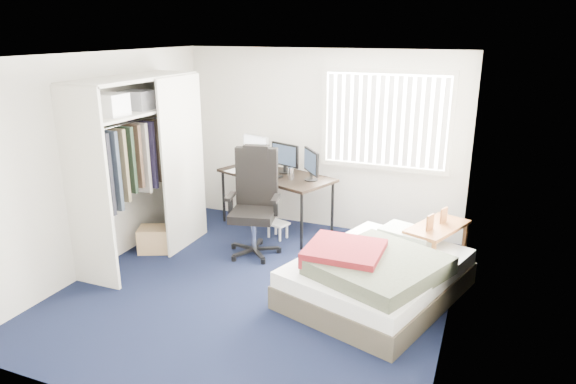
# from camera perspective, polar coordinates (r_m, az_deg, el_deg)

# --- Properties ---
(ground) EXTENTS (4.20, 4.20, 0.00)m
(ground) POSITION_cam_1_polar(r_m,az_deg,el_deg) (5.79, -3.32, -10.59)
(ground) COLOR black
(ground) RESTS_ON ground
(room_shell) EXTENTS (4.20, 4.20, 4.20)m
(room_shell) POSITION_cam_1_polar(r_m,az_deg,el_deg) (5.25, -3.61, 4.08)
(room_shell) COLOR silver
(room_shell) RESTS_ON ground
(window_assembly) EXTENTS (1.72, 0.09, 1.32)m
(window_assembly) POSITION_cam_1_polar(r_m,az_deg,el_deg) (6.86, 10.78, 7.80)
(window_assembly) COLOR white
(window_assembly) RESTS_ON ground
(closet) EXTENTS (0.64, 1.84, 2.22)m
(closet) POSITION_cam_1_polar(r_m,az_deg,el_deg) (6.38, -16.23, 4.40)
(closet) COLOR beige
(closet) RESTS_ON ground
(desk) EXTENTS (1.80, 1.28, 1.27)m
(desk) POSITION_cam_1_polar(r_m,az_deg,el_deg) (7.17, -1.21, 2.22)
(desk) COLOR black
(desk) RESTS_ON ground
(office_chair) EXTENTS (0.77, 0.77, 1.36)m
(office_chair) POSITION_cam_1_polar(r_m,az_deg,el_deg) (6.50, -3.71, -2.32)
(office_chair) COLOR black
(office_chair) RESTS_ON ground
(footstool) EXTENTS (0.33, 0.29, 0.22)m
(footstool) POSITION_cam_1_polar(r_m,az_deg,el_deg) (7.02, -1.15, -3.79)
(footstool) COLOR white
(footstool) RESTS_ON ground
(nightstand) EXTENTS (0.71, 0.94, 0.76)m
(nightstand) POSITION_cam_1_polar(r_m,az_deg,el_deg) (6.18, 16.24, -4.17)
(nightstand) COLOR brown
(nightstand) RESTS_ON ground
(bed) EXTENTS (1.94, 2.25, 0.63)m
(bed) POSITION_cam_1_polar(r_m,az_deg,el_deg) (5.56, 9.81, -8.96)
(bed) COLOR #433C30
(bed) RESTS_ON ground
(pine_box) EXTENTS (0.52, 0.46, 0.32)m
(pine_box) POSITION_cam_1_polar(r_m,az_deg,el_deg) (6.84, -14.46, -5.09)
(pine_box) COLOR tan
(pine_box) RESTS_ON ground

